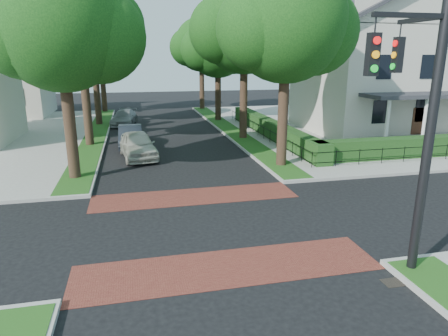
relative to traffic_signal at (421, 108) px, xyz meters
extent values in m
plane|color=black|center=(-4.89, 4.41, -4.71)|extent=(120.00, 120.00, 0.00)
cube|color=gray|center=(14.61, 23.41, -4.63)|extent=(30.00, 30.00, 0.15)
cube|color=maroon|center=(-4.89, 7.61, -4.70)|extent=(9.00, 2.20, 0.01)
cube|color=maroon|center=(-4.89, 1.21, -4.70)|extent=(9.00, 2.20, 0.01)
cube|color=black|center=(-0.59, -0.59, -4.70)|extent=(0.65, 0.45, 0.01)
cube|color=#1F4D16|center=(0.51, 23.51, -4.55)|extent=(1.60, 29.80, 0.02)
cube|color=#1F4D16|center=(-10.29, 23.51, -4.55)|extent=(1.60, 29.80, 0.02)
cylinder|color=black|center=(0.61, 11.41, -0.88)|extent=(0.56, 0.56, 7.35)
sphere|color=#0E3610|center=(0.61, 11.41, 3.00)|extent=(6.20, 6.20, 6.20)
sphere|color=#0E3610|center=(2.32, 11.71, 2.60)|extent=(4.65, 4.65, 4.65)
sphere|color=#0E3610|center=(-0.94, 11.21, 2.70)|extent=(4.34, 4.34, 4.34)
sphere|color=#0E3610|center=(0.71, 12.96, 3.50)|extent=(4.03, 4.03, 4.03)
cylinder|color=black|center=(0.61, 19.41, -0.71)|extent=(0.56, 0.56, 7.70)
sphere|color=#0E3610|center=(0.61, 19.41, 3.36)|extent=(6.60, 6.60, 6.60)
sphere|color=#0E3610|center=(2.43, 19.71, 2.96)|extent=(4.95, 4.95, 4.95)
sphere|color=#0E3610|center=(-1.04, 19.21, 3.06)|extent=(4.62, 4.62, 4.62)
sphere|color=#0E3610|center=(0.71, 21.06, 3.86)|extent=(4.29, 4.29, 4.29)
cylinder|color=black|center=(0.61, 28.41, -1.23)|extent=(0.56, 0.56, 6.65)
sphere|color=#0E3610|center=(0.61, 28.41, 2.28)|extent=(5.80, 5.80, 5.80)
sphere|color=#0E3610|center=(2.21, 28.71, 1.88)|extent=(4.35, 4.35, 4.35)
sphere|color=#0E3610|center=(-0.84, 28.21, 1.98)|extent=(4.06, 4.06, 4.06)
sphere|color=#0E3610|center=(0.71, 29.86, 2.78)|extent=(3.77, 3.77, 3.77)
cylinder|color=black|center=(0.61, 37.41, -1.06)|extent=(0.56, 0.56, 7.00)
sphere|color=#0E3610|center=(0.61, 37.41, 2.64)|extent=(6.00, 6.00, 6.00)
sphere|color=#0E3610|center=(2.26, 37.71, 2.24)|extent=(4.50, 4.50, 4.50)
sphere|color=#0E3610|center=(-0.89, 37.21, 2.34)|extent=(4.20, 4.20, 4.20)
sphere|color=#0E3610|center=(0.71, 38.91, 3.14)|extent=(3.90, 3.90, 3.90)
cylinder|color=black|center=(-10.39, 11.41, -1.06)|extent=(0.56, 0.56, 7.00)
sphere|color=#0E3610|center=(-10.39, 11.41, 2.64)|extent=(6.00, 6.00, 6.00)
sphere|color=#0E3610|center=(-8.74, 11.71, 2.24)|extent=(4.50, 4.50, 4.50)
sphere|color=#0E3610|center=(-11.89, 11.21, 2.34)|extent=(4.20, 4.20, 4.20)
sphere|color=#0E3610|center=(-10.29, 12.91, 3.14)|extent=(3.90, 3.90, 3.90)
cylinder|color=black|center=(-10.39, 19.41, -0.53)|extent=(0.56, 0.56, 8.05)
sphere|color=#0E3610|center=(-10.39, 19.41, 3.72)|extent=(6.40, 6.40, 6.40)
sphere|color=#0E3610|center=(-8.63, 19.71, 3.32)|extent=(4.80, 4.80, 4.80)
sphere|color=#0E3610|center=(-11.99, 19.21, 3.42)|extent=(4.48, 4.48, 4.48)
sphere|color=#0E3610|center=(-10.29, 21.01, 4.22)|extent=(4.16, 4.16, 4.16)
cylinder|color=black|center=(-10.39, 28.41, -1.13)|extent=(0.56, 0.56, 6.86)
sphere|color=#0E3610|center=(-10.39, 28.41, 2.50)|extent=(5.60, 5.60, 5.60)
sphere|color=#0E3610|center=(-8.85, 28.71, 2.10)|extent=(4.20, 4.20, 4.20)
sphere|color=#0E3610|center=(-11.79, 28.21, 2.20)|extent=(3.92, 3.92, 3.92)
sphere|color=#0E3610|center=(-10.29, 29.81, 3.00)|extent=(3.64, 3.64, 3.64)
cylinder|color=black|center=(-10.39, 37.41, -0.99)|extent=(0.56, 0.56, 7.14)
sphere|color=#0E3610|center=(-10.39, 37.41, 2.79)|extent=(6.20, 6.20, 6.20)
sphere|color=#0E3610|center=(-8.68, 37.71, 2.39)|extent=(4.65, 4.65, 4.65)
sphere|color=#0E3610|center=(-11.94, 37.21, 2.49)|extent=(4.34, 4.34, 4.34)
sphere|color=#0E3610|center=(-10.29, 38.96, 3.29)|extent=(4.03, 4.03, 4.03)
cube|color=#143A14|center=(2.81, 19.41, -3.96)|extent=(1.00, 18.00, 1.20)
cube|color=beige|center=(12.61, 20.41, -0.56)|extent=(12.00, 10.00, 8.00)
cube|color=gray|center=(12.61, 14.21, -4.31)|extent=(9.60, 2.40, 0.50)
cube|color=#28282D|center=(12.61, 14.21, -1.16)|extent=(10.20, 2.70, 0.25)
cylinder|color=white|center=(8.41, 13.26, -2.71)|extent=(0.24, 0.24, 3.00)
cylinder|color=white|center=(11.17, 13.26, -2.71)|extent=(0.24, 0.24, 3.00)
cube|color=beige|center=(-20.39, 36.41, -1.31)|extent=(9.00, 8.00, 6.50)
cube|color=maroon|center=(-17.69, 34.81, 3.76)|extent=(0.80, 0.80, 3.64)
cylinder|color=black|center=(0.21, -0.19, -0.56)|extent=(0.26, 0.26, 8.00)
cube|color=black|center=(-0.79, -0.19, 2.24)|extent=(2.00, 0.12, 0.12)
cube|color=black|center=(0.21, 0.71, 2.24)|extent=(0.12, 1.80, 0.12)
cube|color=black|center=(-1.69, -0.19, 1.34)|extent=(0.28, 0.22, 1.00)
cylinder|color=red|center=(-1.69, -0.32, 1.66)|extent=(0.18, 0.05, 0.18)
cylinder|color=orange|center=(-1.69, -0.32, 1.34)|extent=(0.18, 0.05, 0.18)
cylinder|color=#0CB226|center=(-1.69, -0.32, 1.02)|extent=(0.18, 0.05, 0.18)
cube|color=black|center=(0.21, 1.51, 1.34)|extent=(0.22, 0.28, 1.00)
cylinder|color=red|center=(0.08, 1.51, 1.66)|extent=(0.05, 0.18, 0.18)
cylinder|color=orange|center=(0.08, 1.51, 1.34)|extent=(0.05, 0.18, 0.18)
cylinder|color=#0CB226|center=(0.08, 1.51, 1.02)|extent=(0.05, 0.18, 0.18)
imported|color=beige|center=(-7.19, 15.41, -3.90)|extent=(2.54, 4.98, 1.62)
imported|color=#1E242D|center=(-7.62, 18.71, -3.97)|extent=(1.58, 4.46, 1.47)
imported|color=gray|center=(-8.17, 28.20, -4.03)|extent=(2.64, 4.90, 1.35)
camera|label=1|loc=(-7.34, -9.04, 1.29)|focal=32.00mm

